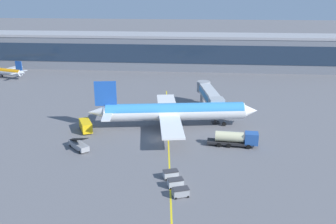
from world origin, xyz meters
TOP-DOWN VIEW (x-y plane):
  - ground_plane at (0.00, 0.00)m, footprint 700.00×700.00m
  - apron_lead_in_line at (1.96, 2.00)m, footprint 8.70×79.59m
  - terminal_building at (8.10, 79.91)m, footprint 220.38×16.91m
  - main_airliner at (2.76, 8.24)m, footprint 41.51×32.96m
  - jet_bridge at (11.44, 21.03)m, footprint 7.20×20.87m
  - fuel_tanker at (17.02, -2.12)m, footprint 10.96×3.31m
  - belt_loader at (-16.31, -6.84)m, footprint 5.84×5.79m
  - lavatory_truck at (-18.02, 3.67)m, footprint 4.65×6.22m
  - baggage_cart_0 at (6.35, -23.67)m, footprint 3.01×2.35m
  - baggage_cart_1 at (5.27, -20.66)m, footprint 3.01×2.35m
  - baggage_cart_2 at (4.18, -17.65)m, footprint 3.01×2.35m

SIDE VIEW (x-z plane):
  - ground_plane at x=0.00m, z-range 0.00..0.00m
  - apron_lead_in_line at x=1.96m, z-range 0.00..0.01m
  - baggage_cart_0 at x=6.35m, z-range 0.04..1.52m
  - baggage_cart_1 at x=5.27m, z-range 0.04..1.52m
  - baggage_cart_2 at x=4.18m, z-range 0.04..1.52m
  - belt_loader at x=-16.31m, z-range -0.75..2.73m
  - lavatory_truck at x=-18.02m, z-range 0.17..2.67m
  - fuel_tanker at x=17.02m, z-range 0.12..3.37m
  - main_airliner at x=2.76m, z-range -1.92..9.87m
  - jet_bridge at x=11.44m, z-range 1.63..8.30m
  - terminal_building at x=8.10m, z-range 0.02..14.37m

